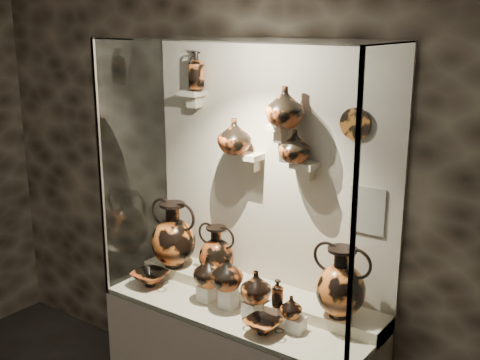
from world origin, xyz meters
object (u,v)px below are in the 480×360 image
object	(u,v)px
jug_a	(209,271)
jug_e	(291,307)
kylix_right	(263,325)
ovoid_vase_a	(235,136)
lekythos_tall	(197,69)
jug_b	(227,273)
amphora_mid	(217,251)
ovoid_vase_c	(295,146)
jug_c	(256,286)
kylix_left	(150,277)
amphora_left	(174,235)
ovoid_vase_b	(285,107)
amphora_right	(341,282)
lekythos_small	(278,291)

from	to	relation	value
jug_a	jug_e	distance (m)	0.60
kylix_right	ovoid_vase_a	xyz separation A→B (m)	(-0.46, 0.37, 0.94)
jug_a	lekythos_tall	xyz separation A→B (m)	(-0.30, 0.27, 1.18)
jug_a	jug_b	distance (m)	0.16
jug_e	amphora_mid	bearing A→B (deg)	166.14
lekythos_tall	ovoid_vase_c	world-z (taller)	lekythos_tall
amphora_mid	jug_a	size ratio (longest dim) A/B	1.72
lekythos_tall	ovoid_vase_a	bearing A→B (deg)	-2.45
amphora_mid	ovoid_vase_a	bearing A→B (deg)	8.53
amphora_mid	jug_b	size ratio (longest dim) A/B	1.67
jug_c	ovoid_vase_a	xyz separation A→B (m)	(-0.32, 0.22, 0.81)
kylix_left	ovoid_vase_c	distance (m)	1.31
amphora_mid	kylix_right	distance (m)	0.69
jug_b	ovoid_vase_a	distance (m)	0.81
amphora_left	jug_c	distance (m)	0.79
jug_b	kylix_right	bearing A→B (deg)	4.95
amphora_mid	ovoid_vase_b	size ratio (longest dim) A/B	1.49
jug_e	ovoid_vase_a	distance (m)	1.06
amphora_right	lekythos_tall	xyz separation A→B (m)	(-1.09, 0.10, 1.10)
jug_e	lekythos_small	xyz separation A→B (m)	(-0.09, 0.00, 0.07)
amphora_left	lekythos_tall	distance (m)	1.10
jug_a	jug_b	size ratio (longest dim) A/B	0.97
jug_e	lekythos_tall	xyz separation A→B (m)	(-0.89, 0.29, 1.23)
ovoid_vase_c	kylix_right	bearing A→B (deg)	-80.31
amphora_left	jug_a	distance (m)	0.46
kylix_left	lekythos_tall	distance (m)	1.36
amphora_right	kylix_left	distance (m)	1.28
jug_a	kylix_right	xyz separation A→B (m)	(0.49, -0.14, -0.15)
amphora_right	jug_a	xyz separation A→B (m)	(-0.79, -0.17, -0.08)
lekythos_small	kylix_left	distance (m)	0.96
amphora_left	jug_c	size ratio (longest dim) A/B	2.35
jug_e	amphora_left	bearing A→B (deg)	173.45
amphora_mid	kylix_left	xyz separation A→B (m)	(-0.35, -0.25, -0.18)
kylix_left	ovoid_vase_b	size ratio (longest dim) A/B	1.28
kylix_left	jug_c	bearing A→B (deg)	-3.34
jug_b	kylix_left	size ratio (longest dim) A/B	0.70
amphora_mid	kylix_right	bearing A→B (deg)	-40.75
amphora_mid	lekythos_tall	bearing A→B (deg)	147.61
kylix_left	ovoid_vase_a	distance (m)	1.09
amphora_mid	ovoid_vase_a	distance (m)	0.76
jug_c	jug_a	bearing A→B (deg)	164.13
amphora_right	ovoid_vase_c	world-z (taller)	ovoid_vase_c
kylix_left	jug_e	bearing A→B (deg)	-6.17
amphora_left	jug_a	bearing A→B (deg)	-44.46
kylix_right	lekythos_tall	world-z (taller)	lekythos_tall
kylix_left	lekythos_tall	world-z (taller)	lekythos_tall
ovoid_vase_a	jug_e	bearing A→B (deg)	-46.68
kylix_left	ovoid_vase_a	bearing A→B (deg)	23.60
jug_a	amphora_right	bearing A→B (deg)	30.38
jug_b	ovoid_vase_b	xyz separation A→B (m)	(0.22, 0.25, 0.97)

